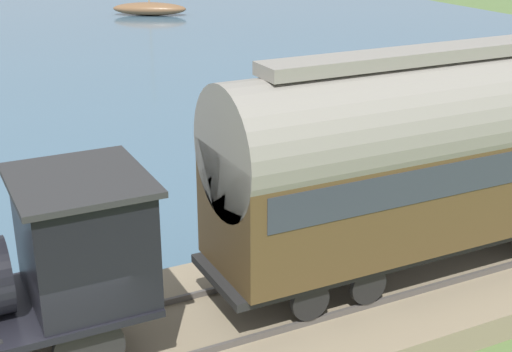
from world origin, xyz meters
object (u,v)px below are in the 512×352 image
sailboat_brown (149,8)px  rowboat_mid_harbor (74,172)px  rowboat_near_shore (330,202)px  steam_locomotive (7,270)px  passenger_coach (442,148)px

sailboat_brown → rowboat_mid_harbor: size_ratio=2.55×
rowboat_near_shore → steam_locomotive: bearing=69.1°
steam_locomotive → rowboat_mid_harbor: bearing=-17.6°
rowboat_mid_harbor → steam_locomotive: bearing=-176.0°
rowboat_mid_harbor → rowboat_near_shore: bearing=-111.0°
rowboat_mid_harbor → rowboat_near_shore: 7.78m
sailboat_brown → rowboat_mid_harbor: bearing=-170.4°
sailboat_brown → rowboat_near_shore: 37.40m
passenger_coach → rowboat_near_shore: 5.43m
passenger_coach → steam_locomotive: bearing=90.0°
passenger_coach → rowboat_mid_harbor: size_ratio=3.78×
steam_locomotive → rowboat_mid_harbor: steam_locomotive is taller
steam_locomotive → rowboat_mid_harbor: size_ratio=2.21×
rowboat_near_shore → passenger_coach: bearing=127.8°
steam_locomotive → sailboat_brown: bearing=-21.1°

